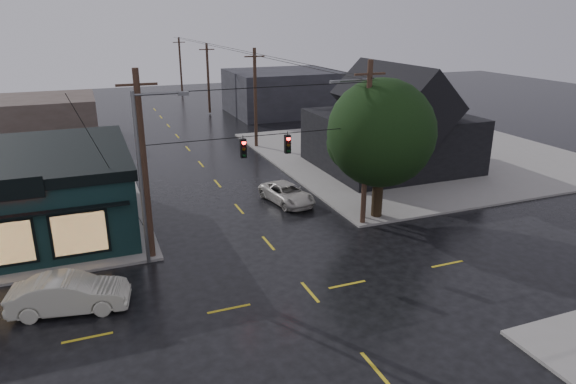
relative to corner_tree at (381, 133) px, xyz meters
name	(u,v)px	position (x,y,z in m)	size (l,w,h in m)	color
ground_plane	(310,292)	(-7.91, -7.19, -5.62)	(160.00, 160.00, 0.00)	black
sidewalk_ne	(417,153)	(12.09, 12.81, -5.55)	(28.00, 28.00, 0.15)	gray
ne_building	(392,116)	(7.09, 9.81, -1.15)	(12.60, 11.60, 8.75)	black
corner_tree	(381,133)	(0.00, 0.00, 0.00)	(6.79, 6.79, 8.89)	black
utility_pole_nw	(153,258)	(-14.41, -0.69, -5.62)	(2.00, 0.32, 10.15)	black
utility_pole_ne	(362,224)	(-1.41, -0.69, -5.62)	(2.00, 0.32, 10.15)	black
utility_pole_far_a	(256,147)	(-1.41, 20.81, -5.62)	(2.00, 0.32, 9.65)	black
utility_pole_far_b	(210,114)	(-1.41, 40.81, -5.62)	(2.00, 0.32, 9.15)	black
utility_pole_far_c	(182,94)	(-1.41, 60.81, -5.62)	(2.00, 0.32, 9.15)	black
span_signal_assembly	(266,146)	(-7.81, -0.69, 0.07)	(13.00, 0.48, 1.23)	black
streetlight_nw	(149,264)	(-14.71, -1.39, -5.62)	(5.40, 0.30, 9.15)	slate
streetlight_ne	(364,219)	(-0.91, 0.01, -5.62)	(5.40, 0.30, 9.15)	slate
bg_building_west	(36,119)	(-21.91, 32.81, -3.42)	(12.00, 10.00, 4.40)	#3D322C
bg_building_east	(284,92)	(8.09, 37.81, -2.82)	(14.00, 12.00, 5.60)	black
sedan_cream	(69,294)	(-18.51, -4.71, -4.79)	(1.77, 5.08, 1.68)	#B9B8A3
suv_silver	(287,194)	(-4.41, 4.76, -4.95)	(2.24, 4.86, 1.35)	#BAB5AC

